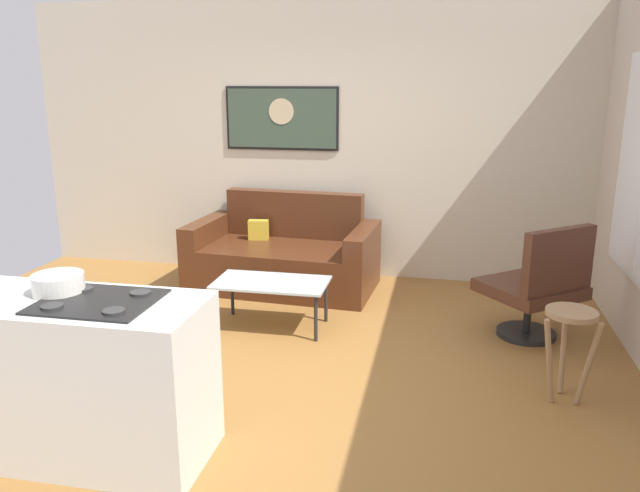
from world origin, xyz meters
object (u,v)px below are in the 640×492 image
object	(u,v)px
couch	(284,258)
coffee_table	(271,285)
armchair	(539,285)
bar_stool	(570,331)
mixing_bowl	(58,284)
wall_painting	(282,118)

from	to	relation	value
couch	coffee_table	xyz separation A→B (m)	(0.17, -1.08, 0.07)
couch	armchair	xyz separation A→B (m)	(2.30, -0.91, 0.16)
couch	bar_stool	world-z (taller)	couch
coffee_table	armchair	size ratio (longest dim) A/B	0.99
couch	mixing_bowl	distance (m)	3.06
armchair	coffee_table	bearing A→B (deg)	-175.54
coffee_table	wall_painting	xyz separation A→B (m)	(-0.31, 1.58, 1.26)
couch	coffee_table	size ratio (longest dim) A/B	1.99
bar_stool	wall_painting	world-z (taller)	wall_painting
armchair	mixing_bowl	distance (m)	3.49
wall_painting	bar_stool	bearing A→B (deg)	-43.92
mixing_bowl	wall_painting	bearing A→B (deg)	84.24
armchair	wall_painting	bearing A→B (deg)	149.84
armchair	bar_stool	size ratio (longest dim) A/B	1.53
armchair	mixing_bowl	xyz separation A→B (m)	(-2.78, -2.04, 0.49)
couch	armchair	bearing A→B (deg)	-21.61
wall_painting	coffee_table	bearing A→B (deg)	-78.99
coffee_table	couch	bearing A→B (deg)	99.04
coffee_table	wall_painting	size ratio (longest dim) A/B	0.79
coffee_table	bar_stool	bearing A→B (deg)	-20.63
coffee_table	wall_painting	distance (m)	2.04
coffee_table	bar_stool	size ratio (longest dim) A/B	1.51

